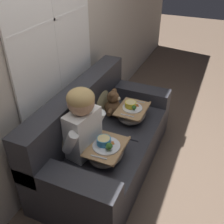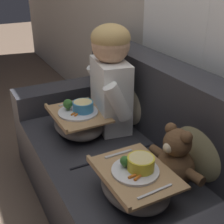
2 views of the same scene
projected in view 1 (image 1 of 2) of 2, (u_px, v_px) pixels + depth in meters
ground_plane at (108, 165)px, 2.89m from camera, size 14.00×14.00×0.00m
wall_back_with_window at (52, 42)px, 2.35m from camera, size 8.00×0.08×2.60m
couch at (103, 140)px, 2.73m from camera, size 1.77×0.87×0.89m
throw_pillow_behind_child at (68, 132)px, 2.38m from camera, size 0.38×0.18×0.40m
throw_pillow_behind_teddy at (100, 98)px, 2.89m from camera, size 0.38×0.18×0.39m
child_figure at (82, 120)px, 2.23m from camera, size 0.49×0.26×0.66m
teddy_bear at (113, 105)px, 2.86m from camera, size 0.33×0.23×0.31m
lap_tray_child at (106, 151)px, 2.31m from camera, size 0.39×0.30×0.23m
lap_tray_teddy at (132, 113)px, 2.81m from camera, size 0.39×0.30×0.21m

